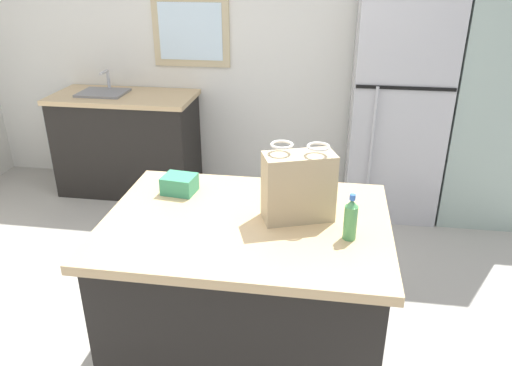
# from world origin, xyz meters

# --- Properties ---
(ground) EXTENTS (6.44, 6.44, 0.00)m
(ground) POSITION_xyz_m (0.00, 0.00, 0.00)
(ground) COLOR #ADA89E
(back_wall) EXTENTS (5.37, 0.13, 2.54)m
(back_wall) POSITION_xyz_m (-0.01, 2.26, 1.27)
(back_wall) COLOR silver
(back_wall) RESTS_ON ground
(kitchen_island) EXTENTS (1.31, 0.97, 0.88)m
(kitchen_island) POSITION_xyz_m (0.23, -0.14, 0.45)
(kitchen_island) COLOR black
(kitchen_island) RESTS_ON ground
(refrigerator) EXTENTS (0.72, 0.67, 1.81)m
(refrigerator) POSITION_xyz_m (1.11, 1.87, 0.91)
(refrigerator) COLOR #B7B7BC
(refrigerator) RESTS_ON ground
(tall_cabinet) EXTENTS (0.59, 0.60, 2.27)m
(tall_cabinet) POSITION_xyz_m (1.79, 1.87, 1.14)
(tall_cabinet) COLOR #9EB2A8
(tall_cabinet) RESTS_ON ground
(sink_counter) EXTENTS (1.24, 0.61, 1.08)m
(sink_counter) POSITION_xyz_m (-1.21, 1.90, 0.46)
(sink_counter) COLOR black
(sink_counter) RESTS_ON ground
(shopping_bag) EXTENTS (0.35, 0.25, 0.36)m
(shopping_bag) POSITION_xyz_m (0.46, -0.08, 1.04)
(shopping_bag) COLOR tan
(shopping_bag) RESTS_ON kitchen_island
(small_box) EXTENTS (0.18, 0.15, 0.09)m
(small_box) POSITION_xyz_m (-0.16, 0.10, 0.93)
(small_box) COLOR #388E66
(small_box) RESTS_ON kitchen_island
(bottle) EXTENTS (0.06, 0.06, 0.21)m
(bottle) POSITION_xyz_m (0.70, -0.23, 0.98)
(bottle) COLOR #4C9956
(bottle) RESTS_ON kitchen_island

